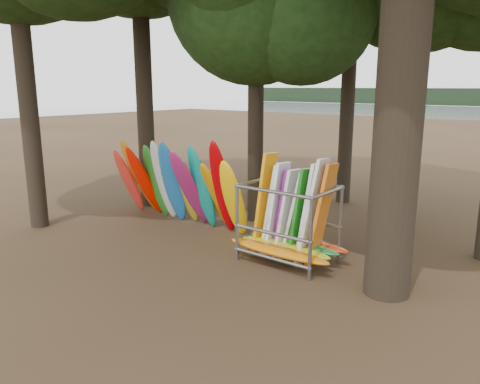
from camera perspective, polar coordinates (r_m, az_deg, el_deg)
The scene contains 3 objects.
ground at distance 12.89m, azimuth -2.27°, elevation -7.58°, with size 120.00×120.00×0.00m, color #47331E.
kayak_row at distance 15.41m, azimuth -7.60°, elevation 0.79°, with size 5.57×2.00×3.11m.
storage_rack at distance 12.17m, azimuth 5.97°, elevation -4.07°, with size 2.98×1.55×2.81m.
Camera 1 is at (7.92, -9.12, 4.49)m, focal length 35.00 mm.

